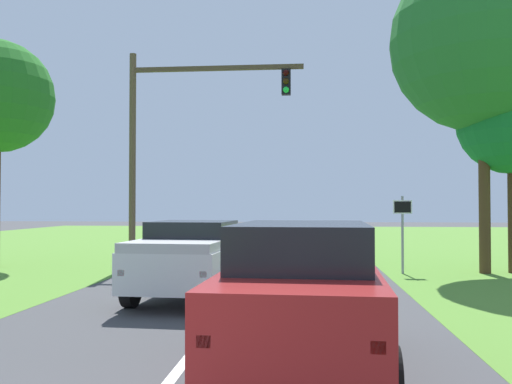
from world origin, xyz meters
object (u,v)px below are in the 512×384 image
pickup_truck_lead (194,257)px  keep_moving_sign (403,224)px  red_suv_near (302,293)px  oak_tree_right (483,41)px  traffic_light (175,127)px

pickup_truck_lead → keep_moving_sign: (5.74, 5.05, 0.64)m
red_suv_near → keep_moving_sign: (3.13, 10.64, 0.57)m
pickup_truck_lead → oak_tree_right: 11.97m
oak_tree_right → keep_moving_sign: bearing=-172.7°
red_suv_near → pickup_truck_lead: 6.17m
keep_moving_sign → oak_tree_right: bearing=7.3°
keep_moving_sign → oak_tree_right: size_ratio=0.24×
pickup_truck_lead → oak_tree_right: bearing=32.7°
red_suv_near → traffic_light: bearing=111.2°
red_suv_near → keep_moving_sign: keep_moving_sign is taller
red_suv_near → pickup_truck_lead: bearing=115.1°
pickup_truck_lead → keep_moving_sign: bearing=41.4°
red_suv_near → traffic_light: 13.45m
keep_moving_sign → pickup_truck_lead: bearing=-138.6°
pickup_truck_lead → keep_moving_sign: 7.68m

